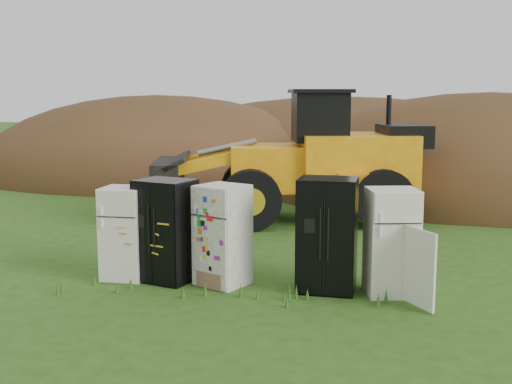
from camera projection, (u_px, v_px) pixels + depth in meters
The scene contains 10 objects.
ground at pixel (254, 286), 11.44m from camera, with size 120.00×120.00×0.00m, color #2A4A13.
fridge_leftmost at pixel (125, 233), 11.77m from camera, with size 0.75×0.72×1.71m, color white, non-canonical shape.
fridge_black_side at pixel (166, 230), 11.64m from camera, with size 0.97×0.77×1.86m, color black, non-canonical shape.
fridge_sticker at pixel (223, 235), 11.40m from camera, with size 0.80×0.74×1.80m, color white, non-canonical shape.
fridge_black_right at pixel (327, 235), 11.04m from camera, with size 0.98×0.82×1.97m, color black, non-canonical shape.
fridge_open_door at pixel (391, 242), 10.85m from camera, with size 0.82×0.76×1.81m, color white, non-canonical shape.
wheel_loader at pixel (286, 156), 17.03m from camera, with size 7.25×2.94×3.51m, color #F2AD10, non-canonical shape.
dirt_mound_right at pixel (485, 196), 21.50m from camera, with size 14.77×10.83×6.90m, color #3F2D14.
dirt_mound_left at pixel (159, 175), 26.92m from camera, with size 15.69×11.77×6.70m, color #3F2D14.
dirt_mound_back at pixel (340, 170), 28.69m from camera, with size 20.39×13.59×6.57m, color #3F2D14.
Camera 1 is at (2.22, -10.83, 3.39)m, focal length 45.00 mm.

